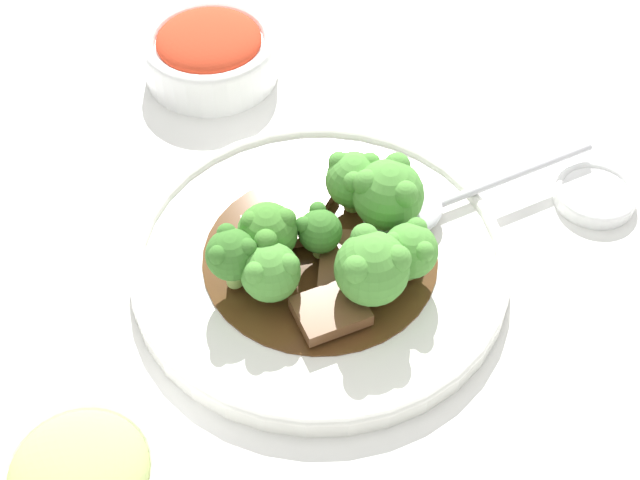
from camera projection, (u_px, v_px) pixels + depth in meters
ground_plane at (320, 269)px, 0.67m from camera, size 4.00×4.00×0.00m
main_plate at (320, 261)px, 0.66m from camera, size 0.28×0.28×0.02m
beef_strip_0 at (306, 203)px, 0.68m from camera, size 0.05×0.05×0.01m
beef_strip_1 at (279, 230)px, 0.66m from camera, size 0.05×0.03×0.01m
beef_strip_2 at (378, 247)px, 0.65m from camera, size 0.06×0.05×0.01m
beef_strip_3 at (344, 262)px, 0.64m from camera, size 0.05×0.06×0.01m
beef_strip_4 at (331, 311)px, 0.61m from camera, size 0.06×0.05×0.01m
broccoli_floret_0 at (388, 193)px, 0.64m from camera, size 0.05×0.05×0.06m
broccoli_floret_1 at (270, 271)px, 0.61m from camera, size 0.04×0.04×0.05m
broccoli_floret_2 at (354, 179)px, 0.66m from camera, size 0.04×0.04×0.05m
broccoli_floret_3 at (317, 227)px, 0.63m from camera, size 0.03×0.03×0.04m
broccoli_floret_4 at (372, 267)px, 0.60m from camera, size 0.05×0.05×0.06m
broccoli_floret_5 at (268, 236)px, 0.62m from camera, size 0.04×0.04×0.05m
broccoli_floret_6 at (410, 250)px, 0.62m from camera, size 0.04×0.04×0.05m
broccoli_floret_7 at (232, 254)px, 0.61m from camera, size 0.04×0.04×0.05m
serving_spoon at (421, 209)px, 0.67m from camera, size 0.20×0.09×0.01m
side_bowl_kimchi at (210, 52)px, 0.79m from camera, size 0.12×0.12×0.05m
sauce_dish at (595, 194)px, 0.71m from camera, size 0.06×0.06×0.01m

